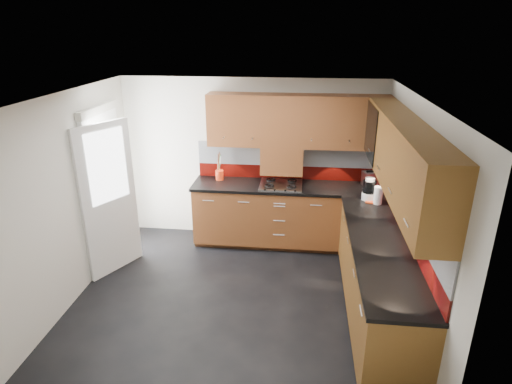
# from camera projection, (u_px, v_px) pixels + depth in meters

# --- Properties ---
(room) EXTENTS (4.00, 3.80, 2.64)m
(room) POSITION_uv_depth(u_px,v_px,m) (232.00, 183.00, 4.56)
(room) COLOR black
(base_cabinets) EXTENTS (2.70, 3.20, 0.95)m
(base_cabinets) POSITION_uv_depth(u_px,v_px,m) (325.00, 244.00, 5.50)
(base_cabinets) COLOR brown
(base_cabinets) RESTS_ON room
(countertop) EXTENTS (2.72, 3.22, 0.04)m
(countertop) POSITION_uv_depth(u_px,v_px,m) (326.00, 210.00, 5.31)
(countertop) COLOR black
(countertop) RESTS_ON base_cabinets
(backsplash) EXTENTS (2.70, 3.20, 0.54)m
(backsplash) POSITION_uv_depth(u_px,v_px,m) (344.00, 183.00, 5.39)
(backsplash) COLOR maroon
(backsplash) RESTS_ON countertop
(upper_cabinets) EXTENTS (2.50, 3.20, 0.72)m
(upper_cabinets) POSITION_uv_depth(u_px,v_px,m) (345.00, 137.00, 5.03)
(upper_cabinets) COLOR brown
(upper_cabinets) RESTS_ON room
(extractor_hood) EXTENTS (0.60, 0.33, 0.40)m
(extractor_hood) POSITION_uv_depth(u_px,v_px,m) (282.00, 159.00, 6.11)
(extractor_hood) COLOR brown
(extractor_hood) RESTS_ON room
(glass_cabinet) EXTENTS (0.32, 0.80, 0.66)m
(glass_cabinet) POSITION_uv_depth(u_px,v_px,m) (383.00, 131.00, 5.24)
(glass_cabinet) COLOR black
(glass_cabinet) RESTS_ON room
(back_door) EXTENTS (0.42, 1.19, 2.04)m
(back_door) POSITION_uv_depth(u_px,v_px,m) (108.00, 192.00, 5.61)
(back_door) COLOR white
(back_door) RESTS_ON room
(gas_hob) EXTENTS (0.60, 0.53, 0.05)m
(gas_hob) POSITION_uv_depth(u_px,v_px,m) (281.00, 185.00, 6.07)
(gas_hob) COLOR silver
(gas_hob) RESTS_ON countertop
(utensil_pot) EXTENTS (0.12, 0.12, 0.42)m
(utensil_pot) POSITION_uv_depth(u_px,v_px,m) (219.00, 174.00, 6.29)
(utensil_pot) COLOR red
(utensil_pot) RESTS_ON countertop
(toaster) EXTENTS (0.33, 0.25, 0.21)m
(toaster) POSITION_uv_depth(u_px,v_px,m) (373.00, 178.00, 6.07)
(toaster) COLOR silver
(toaster) RESTS_ON countertop
(food_processor) EXTENTS (0.18, 0.18, 0.30)m
(food_processor) POSITION_uv_depth(u_px,v_px,m) (369.00, 190.00, 5.55)
(food_processor) COLOR white
(food_processor) RESTS_ON countertop
(paper_towel) EXTENTS (0.11, 0.11, 0.23)m
(paper_towel) POSITION_uv_depth(u_px,v_px,m) (378.00, 195.00, 5.42)
(paper_towel) COLOR white
(paper_towel) RESTS_ON countertop
(orange_cloth) EXTENTS (0.16, 0.15, 0.01)m
(orange_cloth) POSITION_uv_depth(u_px,v_px,m) (371.00, 202.00, 5.51)
(orange_cloth) COLOR #D04117
(orange_cloth) RESTS_ON countertop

